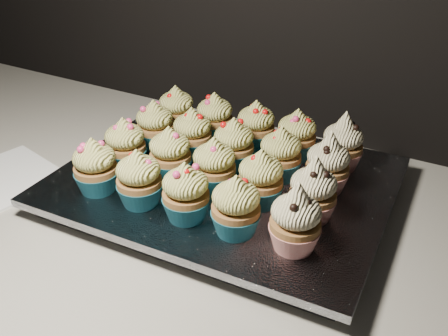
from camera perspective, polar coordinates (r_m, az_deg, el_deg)
name	(u,v)px	position (r m, az deg, el deg)	size (l,w,h in m)	color
worktop	(275,240)	(0.72, 5.81, -8.19)	(2.44, 0.64, 0.04)	beige
napkin	(1,180)	(0.88, -24.09, -1.25)	(0.17, 0.17, 0.00)	white
baking_tray	(224,190)	(0.76, 0.00, -2.53)	(0.45, 0.34, 0.02)	black
foil_lining	(224,181)	(0.75, 0.00, -1.44)	(0.48, 0.38, 0.01)	silver
cupcake_0	(95,167)	(0.72, -14.49, 0.10)	(0.06, 0.06, 0.08)	#1A677C
cupcake_1	(139,180)	(0.68, -9.69, -1.31)	(0.06, 0.06, 0.08)	#1A677C
cupcake_2	(186,193)	(0.65, -4.39, -2.89)	(0.06, 0.06, 0.08)	#1A677C
cupcake_3	(236,207)	(0.62, 1.36, -4.50)	(0.06, 0.06, 0.08)	#1A677C
cupcake_4	(296,221)	(0.60, 8.18, -5.96)	(0.06, 0.06, 0.10)	red
cupcake_5	(125,145)	(0.77, -11.20, 2.57)	(0.06, 0.06, 0.08)	#1A677C
cupcake_6	(170,155)	(0.74, -6.16, 1.53)	(0.06, 0.06, 0.08)	#1A677C
cupcake_7	(214,166)	(0.70, -1.13, 0.20)	(0.06, 0.06, 0.08)	#1A677C
cupcake_8	(261,179)	(0.68, 4.20, -1.31)	(0.06, 0.06, 0.08)	#1A677C
cupcake_9	(313,192)	(0.65, 10.13, -2.71)	(0.06, 0.06, 0.10)	red
cupcake_10	(155,126)	(0.83, -7.89, 4.77)	(0.06, 0.06, 0.08)	#1A677C
cupcake_11	(192,134)	(0.80, -3.63, 3.89)	(0.06, 0.06, 0.08)	#1A677C
cupcake_12	(234,145)	(0.76, 1.11, 2.61)	(0.06, 0.06, 0.08)	#1A677C
cupcake_13	(280,155)	(0.74, 6.47, 1.53)	(0.06, 0.06, 0.08)	#1A677C
cupcake_14	(328,165)	(0.72, 11.77, 0.34)	(0.06, 0.06, 0.10)	red
cupcake_15	(176,110)	(0.88, -5.45, 6.57)	(0.06, 0.06, 0.08)	#1A677C
cupcake_16	(215,118)	(0.85, -1.07, 5.75)	(0.06, 0.06, 0.08)	#1A677C
cupcake_17	(256,126)	(0.82, 3.66, 4.76)	(0.06, 0.06, 0.08)	#1A677C
cupcake_18	(296,136)	(0.80, 8.28, 3.66)	(0.06, 0.06, 0.08)	#1A677C
cupcake_19	(342,144)	(0.78, 13.39, 2.69)	(0.06, 0.06, 0.10)	red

